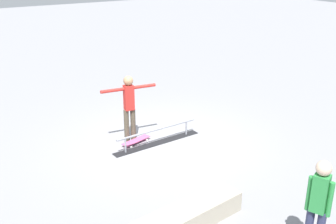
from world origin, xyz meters
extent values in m
plane|color=gray|center=(0.00, 0.00, 0.00)|extent=(60.00, 60.00, 0.00)
cube|color=black|center=(0.09, -0.04, 0.01)|extent=(2.42, 0.37, 0.01)
cylinder|color=gray|center=(-0.81, -0.09, 0.19)|extent=(0.04, 0.04, 0.38)
cylinder|color=gray|center=(0.99, 0.01, 0.19)|extent=(0.04, 0.04, 0.38)
cylinder|color=gray|center=(0.09, -0.04, 0.38)|extent=(2.25, 0.17, 0.05)
cube|color=#B2A893|center=(1.44, 3.11, 0.19)|extent=(2.43, 0.85, 0.38)
cylinder|color=brown|center=(0.70, -0.49, 0.43)|extent=(0.14, 0.14, 0.86)
cylinder|color=brown|center=(0.53, -0.47, 0.43)|extent=(0.14, 0.14, 0.86)
cube|color=red|center=(0.62, -0.48, 1.17)|extent=(0.25, 0.22, 0.61)
sphere|color=#A87A56|center=(0.62, -0.48, 1.59)|extent=(0.23, 0.23, 0.23)
cylinder|color=red|center=(1.02, -0.53, 1.40)|extent=(0.58, 0.15, 0.08)
cylinder|color=red|center=(0.22, -0.43, 1.40)|extent=(0.58, 0.15, 0.08)
cube|color=#E05993|center=(0.54, -0.32, 0.08)|extent=(0.82, 0.40, 0.02)
cylinder|color=white|center=(0.77, -0.13, 0.03)|extent=(0.06, 0.04, 0.05)
cylinder|color=white|center=(0.83, -0.36, 0.03)|extent=(0.06, 0.04, 0.05)
cylinder|color=white|center=(0.25, -0.28, 0.03)|extent=(0.06, 0.04, 0.05)
cylinder|color=white|center=(0.31, -0.50, 0.03)|extent=(0.06, 0.04, 0.05)
cube|color=#2D8C42|center=(0.13, 4.73, 1.15)|extent=(0.27, 0.28, 0.60)
sphere|color=beige|center=(0.13, 4.73, 1.56)|extent=(0.23, 0.23, 0.23)
cylinder|color=#2D8C42|center=(0.19, 4.60, 1.09)|extent=(0.10, 0.10, 0.57)
cylinder|color=#2D8C42|center=(0.07, 4.87, 1.09)|extent=(0.10, 0.10, 0.57)
camera|label=1|loc=(4.72, 7.91, 4.42)|focal=43.71mm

